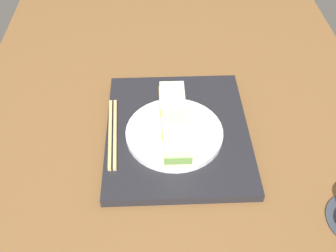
{
  "coord_description": "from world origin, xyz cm",
  "views": [
    {
      "loc": [
        60.56,
        -4.56,
        66.29
      ],
      "look_at": [
        0.85,
        -2.21,
        5.0
      ],
      "focal_mm": 42.28,
      "sensor_mm": 36.0,
      "label": 1
    }
  ],
  "objects_px": {
    "sandwich_far": "(177,146)",
    "sandwich_near": "(172,101)",
    "sandwich_plate": "(174,133)",
    "sandwich_middle": "(174,123)",
    "chopsticks_pair": "(113,133)"
  },
  "relations": [
    {
      "from": "sandwich_far",
      "to": "sandwich_near",
      "type": "bearing_deg",
      "value": -178.37
    },
    {
      "from": "sandwich_plate",
      "to": "sandwich_near",
      "type": "distance_m",
      "value": 0.07
    },
    {
      "from": "sandwich_middle",
      "to": "sandwich_far",
      "type": "height_order",
      "value": "sandwich_far"
    },
    {
      "from": "sandwich_near",
      "to": "sandwich_far",
      "type": "distance_m",
      "value": 0.13
    },
    {
      "from": "sandwich_near",
      "to": "sandwich_far",
      "type": "xyz_separation_m",
      "value": [
        0.13,
        0.0,
        -0.0
      ]
    },
    {
      "from": "sandwich_middle",
      "to": "chopsticks_pair",
      "type": "bearing_deg",
      "value": -93.44
    },
    {
      "from": "sandwich_middle",
      "to": "sandwich_far",
      "type": "bearing_deg",
      "value": 1.63
    },
    {
      "from": "sandwich_near",
      "to": "sandwich_middle",
      "type": "relative_size",
      "value": 1.03
    },
    {
      "from": "sandwich_near",
      "to": "sandwich_middle",
      "type": "height_order",
      "value": "sandwich_near"
    },
    {
      "from": "chopsticks_pair",
      "to": "sandwich_far",
      "type": "bearing_deg",
      "value": 61.54
    },
    {
      "from": "sandwich_plate",
      "to": "chopsticks_pair",
      "type": "bearing_deg",
      "value": -93.44
    },
    {
      "from": "sandwich_plate",
      "to": "sandwich_far",
      "type": "bearing_deg",
      "value": 1.63
    },
    {
      "from": "sandwich_near",
      "to": "chopsticks_pair",
      "type": "relative_size",
      "value": 0.38
    },
    {
      "from": "sandwich_middle",
      "to": "sandwich_plate",
      "type": "bearing_deg",
      "value": 53.13
    },
    {
      "from": "sandwich_far",
      "to": "chopsticks_pair",
      "type": "relative_size",
      "value": 0.39
    }
  ]
}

